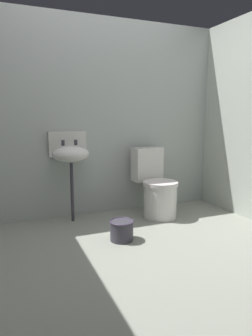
% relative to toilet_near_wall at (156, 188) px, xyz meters
% --- Properties ---
extents(ground_plane, '(3.47, 2.94, 0.08)m').
position_rel_toilet_near_wall_xyz_m(ground_plane, '(-0.62, -0.92, -0.36)').
color(ground_plane, gray).
extents(wall_back, '(3.47, 0.10, 2.25)m').
position_rel_toilet_near_wall_xyz_m(wall_back, '(-0.62, 0.40, 0.81)').
color(wall_back, '#A8AFAB').
rests_on(wall_back, ground).
extents(toilet_near_wall, '(0.43, 0.62, 0.78)m').
position_rel_toilet_near_wall_xyz_m(toilet_near_wall, '(0.00, 0.00, 0.00)').
color(toilet_near_wall, silver).
rests_on(toilet_near_wall, ground).
extents(sink, '(0.42, 0.35, 0.99)m').
position_rel_toilet_near_wall_xyz_m(sink, '(-0.96, 0.19, 0.43)').
color(sink, '#383640').
rests_on(sink, ground).
extents(bucket, '(0.23, 0.23, 0.19)m').
position_rel_toilet_near_wall_xyz_m(bucket, '(-0.64, -0.54, -0.22)').
color(bucket, '#383640').
rests_on(bucket, ground).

